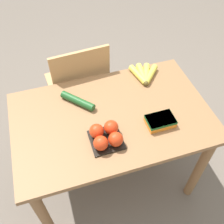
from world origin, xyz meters
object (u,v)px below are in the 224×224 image
Objects in this scene: chair at (79,88)px; tomato_pack at (106,136)px; carrot_bag at (160,121)px; cucumber_near at (78,101)px; banana_bunch at (144,75)px.

chair is 0.73m from tomato_pack.
carrot_bag is at bearing 111.90° from chair.
carrot_bag is (0.31, 0.02, -0.02)m from tomato_pack.
tomato_pack is 0.87× the size of cucumber_near.
banana_bunch is 1.14× the size of tomato_pack.
banana_bunch is at bearing 46.78° from tomato_pack.
carrot_bag is 0.79× the size of cucumber_near.
banana_bunch is (0.39, -0.28, 0.27)m from chair.
tomato_pack reaches higher than carrot_bag.
cucumber_near is at bearing -167.87° from banana_bunch.
cucumber_near is at bearing 105.32° from tomato_pack.
chair is 4.76× the size of banana_bunch.
cucumber_near is (-0.08, 0.30, -0.02)m from tomato_pack.
chair is 0.78m from carrot_bag.
carrot_bag reaches higher than cucumber_near.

